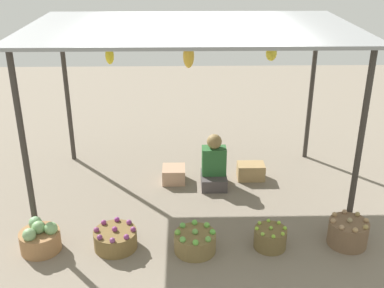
{
  "coord_description": "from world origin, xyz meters",
  "views": [
    {
      "loc": [
        -0.11,
        -5.9,
        3.3
      ],
      "look_at": [
        0.0,
        -0.55,
        0.95
      ],
      "focal_mm": 44.48,
      "sensor_mm": 36.0,
      "label": 1
    }
  ],
  "objects_px": {
    "basket_cabbages": "(40,238)",
    "basket_potatoes": "(348,232)",
    "wooden_crate_stacked_rear": "(251,171)",
    "basket_green_apples": "(195,242)",
    "basket_purple_onions": "(115,239)",
    "vendor_person": "(214,166)",
    "wooden_crate_near_vendor": "(174,174)",
    "basket_limes": "(270,238)"
  },
  "relations": [
    {
      "from": "basket_green_apples",
      "to": "wooden_crate_near_vendor",
      "type": "distance_m",
      "value": 1.7
    },
    {
      "from": "basket_purple_onions",
      "to": "basket_green_apples",
      "type": "relative_size",
      "value": 1.04
    },
    {
      "from": "vendor_person",
      "to": "basket_purple_onions",
      "type": "bearing_deg",
      "value": -129.78
    },
    {
      "from": "basket_green_apples",
      "to": "wooden_crate_stacked_rear",
      "type": "relative_size",
      "value": 1.21
    },
    {
      "from": "basket_cabbages",
      "to": "basket_limes",
      "type": "distance_m",
      "value": 2.63
    },
    {
      "from": "vendor_person",
      "to": "basket_limes",
      "type": "xyz_separation_m",
      "value": [
        0.55,
        -1.5,
        -0.18
      ]
    },
    {
      "from": "wooden_crate_stacked_rear",
      "to": "basket_potatoes",
      "type": "bearing_deg",
      "value": -61.24
    },
    {
      "from": "basket_limes",
      "to": "basket_potatoes",
      "type": "height_order",
      "value": "basket_potatoes"
    },
    {
      "from": "basket_potatoes",
      "to": "wooden_crate_near_vendor",
      "type": "height_order",
      "value": "basket_potatoes"
    },
    {
      "from": "basket_cabbages",
      "to": "vendor_person",
      "type": "bearing_deg",
      "value": 35.87
    },
    {
      "from": "basket_cabbages",
      "to": "basket_potatoes",
      "type": "distance_m",
      "value": 3.53
    },
    {
      "from": "basket_purple_onions",
      "to": "basket_limes",
      "type": "relative_size",
      "value": 1.33
    },
    {
      "from": "vendor_person",
      "to": "basket_purple_onions",
      "type": "distance_m",
      "value": 1.92
    },
    {
      "from": "vendor_person",
      "to": "basket_purple_onions",
      "type": "xyz_separation_m",
      "value": [
        -1.22,
        -1.47,
        -0.18
      ]
    },
    {
      "from": "basket_cabbages",
      "to": "basket_potatoes",
      "type": "height_order",
      "value": "basket_cabbages"
    },
    {
      "from": "basket_purple_onions",
      "to": "vendor_person",
      "type": "bearing_deg",
      "value": 50.22
    },
    {
      "from": "basket_cabbages",
      "to": "basket_potatoes",
      "type": "relative_size",
      "value": 1.01
    },
    {
      "from": "basket_green_apples",
      "to": "basket_limes",
      "type": "distance_m",
      "value": 0.87
    },
    {
      "from": "basket_purple_onions",
      "to": "basket_limes",
      "type": "xyz_separation_m",
      "value": [
        1.78,
        -0.03,
        0.01
      ]
    },
    {
      "from": "vendor_person",
      "to": "wooden_crate_stacked_rear",
      "type": "relative_size",
      "value": 1.98
    },
    {
      "from": "basket_potatoes",
      "to": "wooden_crate_near_vendor",
      "type": "relative_size",
      "value": 1.36
    },
    {
      "from": "basket_limes",
      "to": "wooden_crate_stacked_rear",
      "type": "relative_size",
      "value": 0.94
    },
    {
      "from": "wooden_crate_near_vendor",
      "to": "wooden_crate_stacked_rear",
      "type": "xyz_separation_m",
      "value": [
        1.13,
        0.06,
        0.01
      ]
    },
    {
      "from": "basket_green_apples",
      "to": "wooden_crate_near_vendor",
      "type": "xyz_separation_m",
      "value": [
        -0.26,
        1.68,
        -0.01
      ]
    },
    {
      "from": "wooden_crate_stacked_rear",
      "to": "basket_green_apples",
      "type": "bearing_deg",
      "value": -116.53
    },
    {
      "from": "basket_green_apples",
      "to": "basket_potatoes",
      "type": "height_order",
      "value": "basket_potatoes"
    },
    {
      "from": "basket_cabbages",
      "to": "wooden_crate_stacked_rear",
      "type": "relative_size",
      "value": 1.16
    },
    {
      "from": "basket_purple_onions",
      "to": "basket_potatoes",
      "type": "xyz_separation_m",
      "value": [
        2.69,
        0.01,
        0.04
      ]
    },
    {
      "from": "basket_potatoes",
      "to": "wooden_crate_stacked_rear",
      "type": "height_order",
      "value": "basket_potatoes"
    },
    {
      "from": "basket_green_apples",
      "to": "wooden_crate_near_vendor",
      "type": "bearing_deg",
      "value": 98.92
    },
    {
      "from": "basket_potatoes",
      "to": "wooden_crate_stacked_rear",
      "type": "relative_size",
      "value": 1.15
    },
    {
      "from": "vendor_person",
      "to": "basket_limes",
      "type": "distance_m",
      "value": 1.61
    },
    {
      "from": "basket_cabbages",
      "to": "basket_green_apples",
      "type": "relative_size",
      "value": 0.96
    },
    {
      "from": "basket_purple_onions",
      "to": "wooden_crate_stacked_rear",
      "type": "bearing_deg",
      "value": 42.97
    },
    {
      "from": "basket_purple_onions",
      "to": "basket_potatoes",
      "type": "height_order",
      "value": "basket_potatoes"
    },
    {
      "from": "basket_green_apples",
      "to": "vendor_person",
      "type": "bearing_deg",
      "value": 78.69
    },
    {
      "from": "wooden_crate_stacked_rear",
      "to": "basket_limes",
      "type": "bearing_deg",
      "value": -90.17
    },
    {
      "from": "basket_cabbages",
      "to": "basket_green_apples",
      "type": "bearing_deg",
      "value": -1.76
    },
    {
      "from": "basket_limes",
      "to": "basket_cabbages",
      "type": "bearing_deg",
      "value": 179.95
    },
    {
      "from": "vendor_person",
      "to": "basket_potatoes",
      "type": "height_order",
      "value": "vendor_person"
    },
    {
      "from": "basket_purple_onions",
      "to": "basket_green_apples",
      "type": "height_order",
      "value": "basket_green_apples"
    },
    {
      "from": "basket_cabbages",
      "to": "basket_limes",
      "type": "height_order",
      "value": "basket_cabbages"
    }
  ]
}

